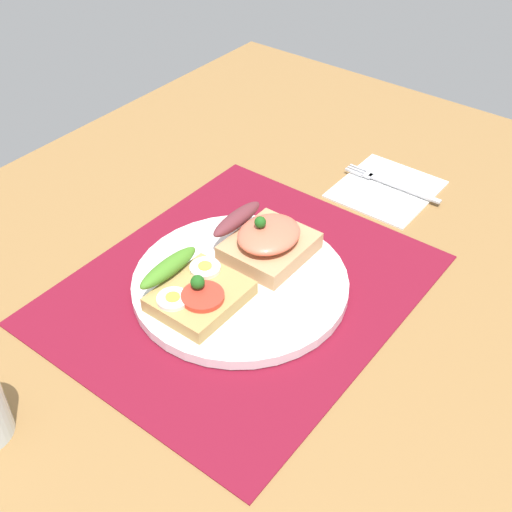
{
  "coord_description": "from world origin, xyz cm",
  "views": [
    {
      "loc": [
        -44.14,
        -36.22,
        52.64
      ],
      "look_at": [
        3.0,
        0.0,
        3.11
      ],
      "focal_mm": 46.27,
      "sensor_mm": 36.0,
      "label": 1
    }
  ],
  "objects": [
    {
      "name": "ground_plane",
      "position": [
        0.0,
        0.0,
        -1.6
      ],
      "size": [
        120.0,
        90.0,
        3.2
      ],
      "primitive_type": "cube",
      "color": "olive"
    },
    {
      "name": "placemat",
      "position": [
        0.0,
        0.0,
        0.15
      ],
      "size": [
        41.94,
        35.44,
        0.3
      ],
      "primitive_type": "cube",
      "color": "maroon",
      "rests_on": "ground_plane"
    },
    {
      "name": "plate",
      "position": [
        0.0,
        0.0,
        0.95
      ],
      "size": [
        25.24,
        25.24,
        1.31
      ],
      "primitive_type": "cylinder",
      "color": "white",
      "rests_on": "placemat"
    },
    {
      "name": "sandwich_egg_tomato",
      "position": [
        -5.76,
        1.91,
        2.97
      ],
      "size": [
        10.01,
        9.94,
        3.96
      ],
      "color": "tan",
      "rests_on": "plate"
    },
    {
      "name": "sandwich_salmon",
      "position": [
        5.63,
        0.59,
        3.65
      ],
      "size": [
        10.11,
        10.24,
        5.65
      ],
      "color": "tan",
      "rests_on": "plate"
    },
    {
      "name": "napkin",
      "position": [
        28.8,
        -3.48,
        0.3
      ],
      "size": [
        14.0,
        12.58,
        0.6
      ],
      "primitive_type": "cube",
      "color": "white",
      "rests_on": "ground_plane"
    },
    {
      "name": "fork",
      "position": [
        29.67,
        -3.37,
        0.76
      ],
      "size": [
        1.62,
        14.73,
        0.32
      ],
      "color": "#B7B7BC",
      "rests_on": "napkin"
    }
  ]
}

